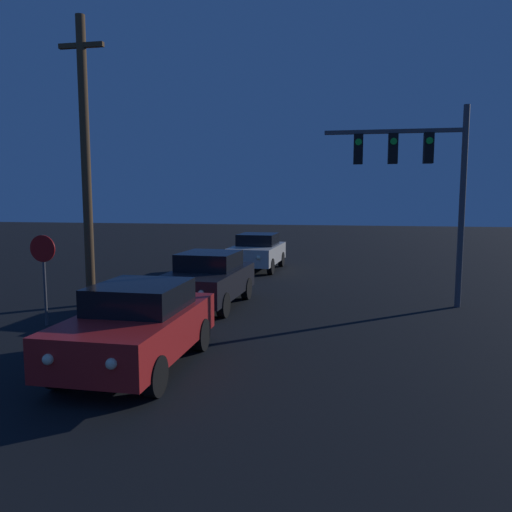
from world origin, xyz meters
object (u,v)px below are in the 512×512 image
(utility_pole, at_px, (86,160))
(car_far, at_px, (257,251))
(car_near, at_px, (138,325))
(stop_sign, at_px, (43,263))
(traffic_signal_mast, at_px, (422,171))
(car_mid, at_px, (208,279))

(utility_pole, bearing_deg, car_far, 65.68)
(car_near, bearing_deg, utility_pole, -52.64)
(stop_sign, relative_size, utility_pole, 0.28)
(traffic_signal_mast, bearing_deg, utility_pole, -170.26)
(car_near, xyz_separation_m, stop_sign, (-3.67, 2.56, 0.81))
(car_mid, bearing_deg, traffic_signal_mast, -166.19)
(car_mid, xyz_separation_m, traffic_signal_mast, (6.34, 1.21, 3.26))
(utility_pole, bearing_deg, car_near, -53.45)
(car_mid, relative_size, traffic_signal_mast, 0.72)
(utility_pole, bearing_deg, stop_sign, -87.54)
(car_mid, relative_size, stop_sign, 1.83)
(car_mid, xyz_separation_m, utility_pole, (-3.62, -0.50, 3.60))
(stop_sign, bearing_deg, car_mid, 40.89)
(car_mid, height_order, car_far, same)
(car_mid, height_order, traffic_signal_mast, traffic_signal_mast)
(car_far, distance_m, stop_sign, 11.49)
(car_far, xyz_separation_m, traffic_signal_mast, (6.20, -6.61, 3.26))
(car_near, relative_size, car_mid, 0.99)
(car_near, distance_m, car_mid, 5.60)
(utility_pole, bearing_deg, traffic_signal_mast, 9.74)
(traffic_signal_mast, bearing_deg, car_mid, -169.20)
(traffic_signal_mast, xyz_separation_m, utility_pole, (-9.96, -1.71, 0.33))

